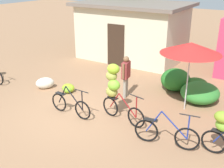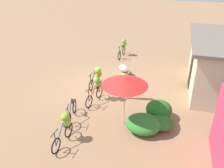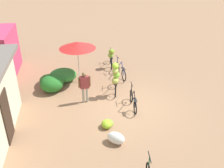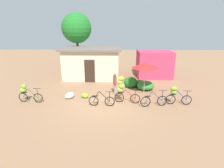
{
  "view_description": "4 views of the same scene",
  "coord_description": "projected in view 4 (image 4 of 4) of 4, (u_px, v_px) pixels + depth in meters",
  "views": [
    {
      "loc": [
        5.2,
        -6.12,
        4.23
      ],
      "look_at": [
        0.59,
        1.24,
        0.73
      ],
      "focal_mm": 44.48,
      "sensor_mm": 36.0,
      "label": 1
    },
    {
      "loc": [
        11.35,
        3.86,
        6.59
      ],
      "look_at": [
        1.12,
        1.17,
        0.93
      ],
      "focal_mm": 39.45,
      "sensor_mm": 36.0,
      "label": 2
    },
    {
      "loc": [
        -9.75,
        2.26,
        6.5
      ],
      "look_at": [
        0.56,
        0.71,
        0.94
      ],
      "focal_mm": 41.38,
      "sensor_mm": 36.0,
      "label": 3
    },
    {
      "loc": [
        0.76,
        -10.41,
        4.61
      ],
      "look_at": [
        0.54,
        0.78,
        1.13
      ],
      "focal_mm": 28.9,
      "sensor_mm": 36.0,
      "label": 4
    }
  ],
  "objects": [
    {
      "name": "building_low",
      "position": [
        92.0,
        63.0,
        17.21
      ],
      "size": [
        5.52,
        3.82,
        2.84
      ],
      "color": "beige",
      "rests_on": "ground"
    },
    {
      "name": "produce_sack",
      "position": [
        70.0,
        95.0,
        12.25
      ],
      "size": [
        0.78,
        0.82,
        0.44
      ],
      "primitive_type": "ellipsoid",
      "rotation": [
        0.0,
        0.0,
        0.89
      ],
      "color": "silver",
      "rests_on": "ground"
    },
    {
      "name": "hedge_bush_front_left",
      "position": [
        131.0,
        82.0,
        14.55
      ],
      "size": [
        1.1,
        1.16,
        0.84
      ],
      "primitive_type": "ellipsoid",
      "color": "#266F25",
      "rests_on": "ground"
    },
    {
      "name": "bicycle_center_loaded",
      "position": [
        122.0,
        88.0,
        11.42
      ],
      "size": [
        1.64,
        0.53,
        1.74
      ],
      "color": "black",
      "rests_on": "ground"
    },
    {
      "name": "bicycle_leftmost",
      "position": [
        26.0,
        92.0,
        11.58
      ],
      "size": [
        1.64,
        0.43,
        1.21
      ],
      "color": "black",
      "rests_on": "ground"
    },
    {
      "name": "hedge_bush_front_right",
      "position": [
        140.0,
        83.0,
        14.76
      ],
      "size": [
        0.96,
        1.02,
        0.54
      ],
      "primitive_type": "ellipsoid",
      "color": "#2F6A26",
      "rests_on": "ground"
    },
    {
      "name": "person_vendor",
      "position": [
        115.0,
        82.0,
        12.89
      ],
      "size": [
        0.25,
        0.57,
        1.54
      ],
      "color": "gray",
      "rests_on": "ground"
    },
    {
      "name": "market_umbrella",
      "position": [
        145.0,
        65.0,
        12.7
      ],
      "size": [
        1.89,
        1.89,
        2.26
      ],
      "color": "beige",
      "rests_on": "ground"
    },
    {
      "name": "bicycle_near_pile",
      "position": [
        102.0,
        101.0,
        11.06
      ],
      "size": [
        1.61,
        0.16,
        0.96
      ],
      "color": "black",
      "rests_on": "ground"
    },
    {
      "name": "bicycle_by_shop",
      "position": [
        154.0,
        101.0,
        11.01
      ],
      "size": [
        1.69,
        0.34,
        1.01
      ],
      "color": "black",
      "rests_on": "ground"
    },
    {
      "name": "bicycle_rightmost",
      "position": [
        175.0,
        93.0,
        11.18
      ],
      "size": [
        1.6,
        0.42,
        1.2
      ],
      "color": "black",
      "rests_on": "ground"
    },
    {
      "name": "tree_behind_building",
      "position": [
        77.0,
        28.0,
        18.39
      ],
      "size": [
        3.04,
        3.04,
        6.13
      ],
      "color": "brown",
      "rests_on": "ground"
    },
    {
      "name": "hedge_bush_mid",
      "position": [
        145.0,
        85.0,
        14.05
      ],
      "size": [
        1.33,
        1.47,
        0.66
      ],
      "primitive_type": "ellipsoid",
      "color": "#317F31",
      "rests_on": "ground"
    },
    {
      "name": "banana_pile_on_ground",
      "position": [
        85.0,
        96.0,
        12.44
      ],
      "size": [
        0.61,
        0.59,
        0.31
      ],
      "color": "#97BB26",
      "rests_on": "ground"
    },
    {
      "name": "ground_plane",
      "position": [
        103.0,
        105.0,
        11.32
      ],
      "size": [
        60.0,
        60.0,
        0.0
      ],
      "primitive_type": "plane",
      "color": "#9B7150"
    },
    {
      "name": "shop_pink",
      "position": [
        154.0,
        64.0,
        17.6
      ],
      "size": [
        3.2,
        2.8,
        2.51
      ],
      "primitive_type": "cube",
      "color": "#D8395F",
      "rests_on": "ground"
    }
  ]
}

